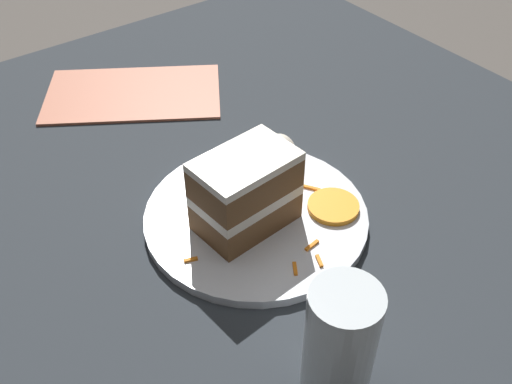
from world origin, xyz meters
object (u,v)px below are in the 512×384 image
at_px(cream_dollop, 280,152).
at_px(menu_card, 133,94).
at_px(cake_slice, 246,192).
at_px(drinking_glass, 339,349).
at_px(orange_garnish, 333,206).
at_px(plate, 256,216).

xyz_separation_m(cream_dollop, menu_card, (0.29, 0.06, -0.03)).
xyz_separation_m(cake_slice, cream_dollop, (0.06, -0.09, -0.02)).
relative_size(cake_slice, drinking_glass, 0.92).
height_order(cake_slice, drinking_glass, drinking_glass).
bearing_deg(orange_garnish, drinking_glass, 138.02).
relative_size(drinking_glass, menu_card, 0.48).
relative_size(plate, cake_slice, 2.27).
xyz_separation_m(plate, orange_garnish, (-0.05, -0.08, 0.01)).
bearing_deg(cream_dollop, menu_card, 11.68).
bearing_deg(cream_dollop, drinking_glass, 151.09).
distance_m(cream_dollop, menu_card, 0.30).
bearing_deg(menu_card, cream_dollop, 44.33).
xyz_separation_m(orange_garnish, menu_card, (0.39, 0.06, -0.01)).
relative_size(cake_slice, orange_garnish, 1.89).
distance_m(cream_dollop, orange_garnish, 0.10).
height_order(plate, cake_slice, cake_slice).
height_order(cream_dollop, drinking_glass, drinking_glass).
bearing_deg(drinking_glass, orange_garnish, -41.98).
bearing_deg(plate, cream_dollop, -56.12).
distance_m(plate, orange_garnish, 0.09).
height_order(cream_dollop, orange_garnish, cream_dollop).
distance_m(cake_slice, menu_card, 0.35).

